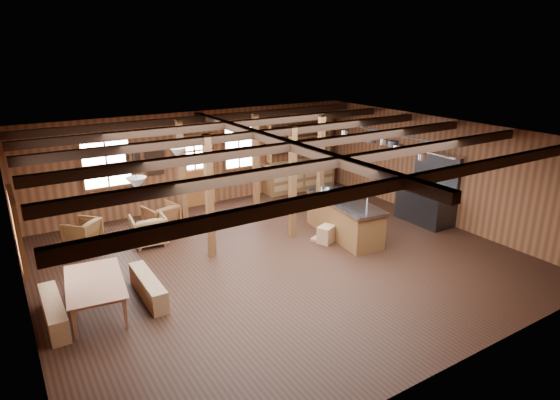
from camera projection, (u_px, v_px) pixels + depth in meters
name	position (u px, v px, depth m)	size (l,w,h in m)	color
room	(280.00, 200.00, 10.10)	(10.04, 9.04, 2.84)	black
ceiling_joists	(275.00, 141.00, 9.83)	(9.80, 8.82, 0.18)	black
timber_posts	(254.00, 175.00, 12.03)	(3.95, 2.35, 2.80)	#4C2C15
back_door	(200.00, 177.00, 13.84)	(1.02, 0.08, 2.15)	brown
window_back_left	(107.00, 164.00, 12.31)	(1.32, 0.06, 1.32)	white
window_back_right	(238.00, 148.00, 14.27)	(1.02, 0.06, 1.32)	white
window_left	(17.00, 230.00, 7.94)	(0.14, 1.24, 1.32)	white
notice_boards	(148.00, 158.00, 12.85)	(1.08, 0.03, 0.90)	beige
back_counter	(300.00, 172.00, 15.44)	(2.55, 0.60, 2.45)	brown
pendant_lamps	(160.00, 166.00, 9.50)	(1.86, 2.36, 0.66)	#303033
pot_rack	(382.00, 142.00, 11.66)	(0.43, 3.00, 0.45)	#303033
kitchen_island	(344.00, 217.00, 11.72)	(1.18, 2.59, 1.20)	brown
step_stool	(326.00, 234.00, 11.37)	(0.47, 0.34, 0.42)	brown
commercial_range	(427.00, 199.00, 12.61)	(0.80, 1.56, 1.93)	#303033
dining_table	(98.00, 296.00, 8.41)	(1.73, 0.97, 0.61)	#986045
bench_wall	(54.00, 312.00, 8.07)	(0.30, 1.58, 0.43)	brown
bench_aisle	(148.00, 287.00, 8.89)	(0.29, 1.56, 0.43)	brown
armchair_a	(83.00, 232.00, 11.20)	(0.69, 0.71, 0.64)	brown
armchair_b	(161.00, 217.00, 12.09)	(0.75, 0.77, 0.70)	brown
armchair_c	(149.00, 230.00, 11.25)	(0.78, 0.80, 0.73)	brown
counter_pot	(327.00, 189.00, 12.17)	(0.31, 0.31, 0.18)	silver
bowl	(330.00, 195.00, 11.85)	(0.27, 0.27, 0.07)	silver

